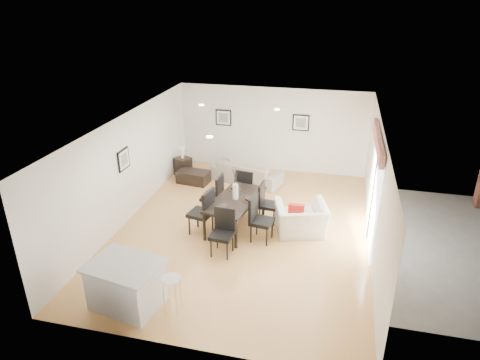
% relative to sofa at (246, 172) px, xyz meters
% --- Properties ---
extents(ground, '(8.00, 8.00, 0.00)m').
position_rel_sofa_xyz_m(ground, '(0.57, -2.82, -0.32)').
color(ground, tan).
rests_on(ground, ground).
extents(wall_back, '(6.00, 0.04, 2.70)m').
position_rel_sofa_xyz_m(wall_back, '(0.57, 1.18, 1.03)').
color(wall_back, silver).
rests_on(wall_back, ground).
extents(wall_front, '(6.00, 0.04, 2.70)m').
position_rel_sofa_xyz_m(wall_front, '(0.57, -6.82, 1.03)').
color(wall_front, silver).
rests_on(wall_front, ground).
extents(wall_left, '(0.04, 8.00, 2.70)m').
position_rel_sofa_xyz_m(wall_left, '(-2.43, -2.82, 1.03)').
color(wall_left, silver).
rests_on(wall_left, ground).
extents(wall_right, '(0.04, 8.00, 2.70)m').
position_rel_sofa_xyz_m(wall_right, '(3.57, -2.82, 1.03)').
color(wall_right, silver).
rests_on(wall_right, ground).
extents(ceiling, '(6.00, 8.00, 0.02)m').
position_rel_sofa_xyz_m(ceiling, '(0.57, -2.82, 2.38)').
color(ceiling, white).
rests_on(ceiling, wall_back).
extents(sofa, '(2.32, 1.42, 0.63)m').
position_rel_sofa_xyz_m(sofa, '(0.00, 0.00, 0.00)').
color(sofa, gray).
rests_on(sofa, ground).
extents(armchair, '(1.43, 1.33, 0.77)m').
position_rel_sofa_xyz_m(armchair, '(1.94, -2.69, 0.07)').
color(armchair, beige).
rests_on(armchair, ground).
extents(dining_table, '(1.26, 2.01, 0.78)m').
position_rel_sofa_xyz_m(dining_table, '(0.35, -2.77, 0.38)').
color(dining_table, black).
rests_on(dining_table, ground).
extents(dining_chair_wnear, '(0.61, 0.61, 1.17)m').
position_rel_sofa_xyz_m(dining_chair_wnear, '(-0.30, -3.26, 0.34)').
color(dining_chair_wnear, black).
rests_on(dining_chair_wnear, ground).
extents(dining_chair_wfar, '(0.53, 0.53, 1.13)m').
position_rel_sofa_xyz_m(dining_chair_wfar, '(-0.30, -2.31, 0.31)').
color(dining_chair_wfar, black).
rests_on(dining_chair_wfar, ground).
extents(dining_chair_enear, '(0.57, 0.57, 1.11)m').
position_rel_sofa_xyz_m(dining_chair_enear, '(1.00, -3.22, 0.30)').
color(dining_chair_enear, black).
rests_on(dining_chair_enear, ground).
extents(dining_chair_efar, '(0.50, 0.50, 1.02)m').
position_rel_sofa_xyz_m(dining_chair_efar, '(1.01, -2.29, 0.26)').
color(dining_chair_efar, black).
rests_on(dining_chair_efar, ground).
extents(dining_chair_head, '(0.52, 0.52, 1.07)m').
position_rel_sofa_xyz_m(dining_chair_head, '(0.35, -3.92, 0.28)').
color(dining_chair_head, black).
rests_on(dining_chair_head, ground).
extents(dining_chair_foot, '(0.54, 0.54, 1.08)m').
position_rel_sofa_xyz_m(dining_chair_foot, '(0.34, -1.61, 0.29)').
color(dining_chair_foot, black).
rests_on(dining_chair_foot, ground).
extents(vase, '(0.89, 1.46, 0.82)m').
position_rel_sofa_xyz_m(vase, '(0.35, -2.77, 0.83)').
color(vase, white).
rests_on(vase, dining_table).
extents(coffee_table, '(1.01, 0.68, 0.38)m').
position_rel_sofa_xyz_m(coffee_table, '(-1.56, -0.46, -0.13)').
color(coffee_table, black).
rests_on(coffee_table, ground).
extents(side_table, '(0.56, 0.56, 0.57)m').
position_rel_sofa_xyz_m(side_table, '(-2.08, 0.06, -0.03)').
color(side_table, black).
rests_on(side_table, ground).
extents(table_lamp, '(0.20, 0.20, 0.38)m').
position_rel_sofa_xyz_m(table_lamp, '(-2.08, 0.06, 0.50)').
color(table_lamp, white).
rests_on(table_lamp, side_table).
extents(cushion, '(0.38, 0.14, 0.38)m').
position_rel_sofa_xyz_m(cushion, '(1.83, -2.80, 0.31)').
color(cushion, '#A31B15').
rests_on(cushion, armchair).
extents(kitchen_island, '(1.45, 1.21, 0.91)m').
position_rel_sofa_xyz_m(kitchen_island, '(-0.91, -6.05, 0.14)').
color(kitchen_island, silver).
rests_on(kitchen_island, ground).
extents(bar_stool, '(0.34, 0.34, 0.76)m').
position_rel_sofa_xyz_m(bar_stool, '(-0.01, -6.05, 0.33)').
color(bar_stool, white).
rests_on(bar_stool, ground).
extents(framed_print_back_left, '(0.52, 0.04, 0.52)m').
position_rel_sofa_xyz_m(framed_print_back_left, '(-1.03, 1.15, 1.33)').
color(framed_print_back_left, black).
rests_on(framed_print_back_left, wall_back).
extents(framed_print_back_right, '(0.52, 0.04, 0.52)m').
position_rel_sofa_xyz_m(framed_print_back_right, '(1.47, 1.15, 1.33)').
color(framed_print_back_right, black).
rests_on(framed_print_back_right, wall_back).
extents(framed_print_left_wall, '(0.04, 0.52, 0.52)m').
position_rel_sofa_xyz_m(framed_print_left_wall, '(-2.40, -3.02, 1.33)').
color(framed_print_left_wall, black).
rests_on(framed_print_left_wall, wall_left).
extents(sliding_door, '(0.12, 2.70, 2.57)m').
position_rel_sofa_xyz_m(sliding_door, '(3.53, -2.52, 1.35)').
color(sliding_door, white).
rests_on(sliding_door, wall_right).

